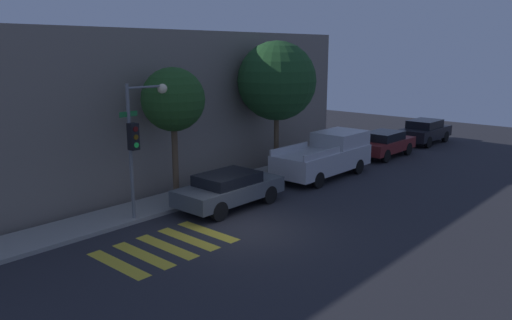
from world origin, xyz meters
TOP-DOWN VIEW (x-y plane):
  - ground_plane at (0.00, 0.00)m, footprint 60.00×60.00m
  - sidewalk at (0.00, 4.18)m, footprint 26.00×1.96m
  - building_row at (0.00, 8.56)m, footprint 26.00×6.00m
  - crosswalk at (-2.68, 0.80)m, footprint 3.89×2.60m
  - traffic_light_pole at (-1.64, 3.37)m, footprint 1.99×0.56m
  - sedan_near_corner at (1.37, 2.10)m, footprint 4.40×1.86m
  - pickup_truck at (7.90, 2.10)m, footprint 5.45×2.11m
  - sedan_middle at (13.66, 2.10)m, footprint 4.24×1.81m
  - sedan_far_end at (19.07, 2.10)m, footprint 4.32×1.84m
  - tree_near_corner at (0.37, 4.02)m, footprint 2.41×2.41m
  - tree_midblock at (6.50, 4.02)m, footprint 3.67×3.67m

SIDE VIEW (x-z plane):
  - ground_plane at x=0.00m, z-range 0.00..0.00m
  - crosswalk at x=-2.68m, z-range 0.00..0.00m
  - sidewalk at x=0.00m, z-range 0.00..0.14m
  - sedan_near_corner at x=1.37m, z-range 0.07..1.42m
  - sedan_middle at x=13.66m, z-range 0.06..1.48m
  - sedan_far_end at x=19.07m, z-range 0.05..1.57m
  - pickup_truck at x=7.90m, z-range 0.00..2.00m
  - traffic_light_pole at x=-1.64m, z-range 0.86..5.65m
  - building_row at x=0.00m, z-range 0.00..6.69m
  - tree_near_corner at x=0.37m, z-range 1.40..6.67m
  - tree_midblock at x=6.50m, z-range 1.31..7.61m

